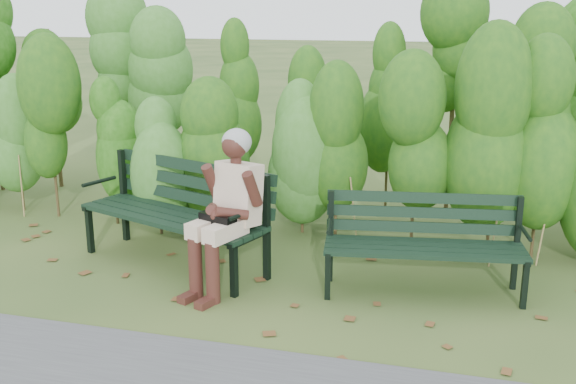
# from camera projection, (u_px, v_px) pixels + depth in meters

# --- Properties ---
(ground) EXTENTS (80.00, 80.00, 0.00)m
(ground) POSITION_uv_depth(u_px,v_px,m) (277.00, 292.00, 5.46)
(ground) COLOR #2F481E
(hedge_band) EXTENTS (11.04, 1.67, 2.42)m
(hedge_band) POSITION_uv_depth(u_px,v_px,m) (326.00, 106.00, 6.85)
(hedge_band) COLOR #47381E
(hedge_band) RESTS_ON ground
(leaf_litter) EXTENTS (5.89, 2.19, 0.01)m
(leaf_litter) POSITION_uv_depth(u_px,v_px,m) (254.00, 291.00, 5.47)
(leaf_litter) COLOR brown
(leaf_litter) RESTS_ON ground
(bench_left) EXTENTS (1.91, 1.18, 0.91)m
(bench_left) POSITION_uv_depth(u_px,v_px,m) (180.00, 205.00, 5.96)
(bench_left) COLOR black
(bench_left) RESTS_ON ground
(bench_right) EXTENTS (1.63, 0.73, 0.78)m
(bench_right) POSITION_uv_depth(u_px,v_px,m) (424.00, 236.00, 5.38)
(bench_right) COLOR black
(bench_right) RESTS_ON ground
(seated_woman) EXTENTS (0.59, 0.81, 1.31)m
(seated_woman) POSITION_uv_depth(u_px,v_px,m) (228.00, 201.00, 5.36)
(seated_woman) COLOR beige
(seated_woman) RESTS_ON ground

